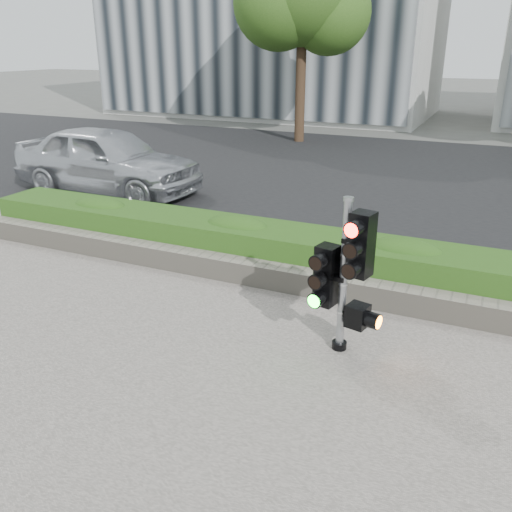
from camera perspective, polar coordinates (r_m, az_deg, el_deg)
name	(u,v)px	position (r m, az deg, el deg)	size (l,w,h in m)	color
ground	(233,353)	(6.57, -2.44, -10.16)	(120.00, 120.00, 0.00)	#51514C
sidewalk	(93,502)	(4.94, -16.82, -23.58)	(16.00, 11.00, 0.03)	#9E9389
road	(396,177)	(15.57, 14.50, 8.02)	(60.00, 13.00, 0.02)	black
curb	(317,259)	(9.16, 6.44, -0.35)	(60.00, 0.25, 0.12)	gray
stone_wall	(290,279)	(8.02, 3.65, -2.44)	(12.00, 0.32, 0.34)	gray
hedge	(306,254)	(8.52, 5.25, 0.22)	(12.00, 1.00, 0.68)	#478228
traffic_signal	(347,269)	(6.22, 9.59, -1.31)	(0.68, 0.54, 1.87)	black
car_silver	(107,160)	(13.81, -15.43, 9.76)	(1.91, 4.74, 1.62)	silver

